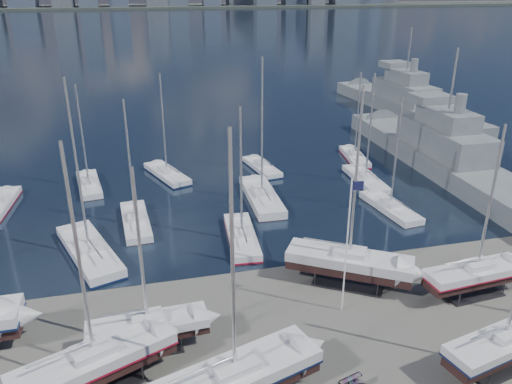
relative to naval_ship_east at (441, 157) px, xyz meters
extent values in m
plane|color=#605E59|center=(-31.04, -29.97, -1.66)|extent=(1400.00, 1400.00, 0.00)
cube|color=#182637|center=(-31.04, 280.03, -1.81)|extent=(1400.00, 600.00, 0.40)
cube|color=#2D332D|center=(-31.04, 540.03, -0.56)|extent=(1400.00, 80.00, 2.20)
cube|color=black|center=(-45.01, -31.50, -0.06)|extent=(10.31, 6.21, 0.81)
cube|color=silver|center=(-45.01, -31.50, 0.76)|extent=(10.48, 6.60, 0.81)
cube|color=maroon|center=(-45.01, -31.50, 0.38)|extent=(10.59, 6.67, 0.16)
cube|color=silver|center=(-45.01, -31.50, 1.41)|extent=(3.01, 2.57, 0.50)
cylinder|color=#B2B2B7|center=(-45.01, -31.50, 8.03)|extent=(0.22, 0.22, 13.74)
cube|color=#2D2D33|center=(-41.62, -28.55, -1.58)|extent=(4.69, 2.32, 0.16)
cube|color=black|center=(-41.62, -28.55, -0.13)|extent=(8.44, 2.38, 0.67)
cube|color=silver|center=(-41.62, -28.55, 0.54)|extent=(8.46, 2.73, 0.67)
cube|color=silver|center=(-41.62, -28.55, 1.12)|extent=(2.15, 1.50, 0.50)
cylinder|color=#B2B2B7|center=(-41.62, -28.55, 6.51)|extent=(0.22, 0.22, 11.28)
cube|color=silver|center=(-36.78, -35.07, 0.85)|extent=(11.34, 6.18, 0.87)
cube|color=#0C183E|center=(-36.78, -35.07, 0.45)|extent=(11.46, 6.25, 0.17)
cube|color=silver|center=(-36.78, -35.07, 1.53)|extent=(3.16, 2.57, 0.50)
cylinder|color=#B2B2B7|center=(-36.78, -35.07, 8.66)|extent=(0.22, 0.22, 14.75)
cube|color=#2D2D33|center=(-24.55, -24.06, -1.58)|extent=(6.33, 5.39, 0.16)
cube|color=black|center=(-24.55, -24.06, -0.04)|extent=(10.26, 7.83, 0.85)
cube|color=silver|center=(-24.55, -24.06, 0.81)|extent=(10.50, 8.21, 0.85)
cube|color=silver|center=(-24.55, -24.06, 1.48)|extent=(3.18, 2.92, 0.50)
cylinder|color=#B2B2B7|center=(-24.55, -24.06, 8.37)|extent=(0.22, 0.22, 14.28)
cube|color=#2D2D33|center=(-18.75, -36.10, -1.58)|extent=(5.31, 3.29, 0.16)
cube|color=black|center=(-18.75, -36.10, -0.10)|extent=(9.23, 4.04, 0.72)
cube|color=silver|center=(-18.75, -36.10, 0.61)|extent=(9.31, 4.41, 0.72)
cube|color=#0C183E|center=(-18.75, -36.10, 0.28)|extent=(9.40, 4.46, 0.14)
cube|color=silver|center=(-18.75, -36.10, 1.22)|extent=(2.52, 1.96, 0.50)
cube|color=#2D2D33|center=(-15.05, -28.11, -1.58)|extent=(5.07, 2.63, 0.16)
cube|color=black|center=(-15.05, -28.11, -0.11)|extent=(9.05, 2.83, 0.71)
cube|color=silver|center=(-15.05, -28.11, 0.61)|extent=(9.08, 3.21, 0.71)
cube|color=maroon|center=(-15.05, -28.11, 0.28)|extent=(9.17, 3.24, 0.14)
cube|color=silver|center=(-15.05, -28.11, 1.21)|extent=(2.34, 1.67, 0.50)
cylinder|color=#B2B2B7|center=(-15.05, -28.11, 6.98)|extent=(0.22, 0.22, 12.03)
cube|color=black|center=(-57.30, 0.66, -1.90)|extent=(2.83, 9.19, 0.72)
cube|color=silver|center=(-57.30, 0.66, -1.18)|extent=(3.21, 9.22, 0.72)
cube|color=maroon|center=(-57.30, 0.66, -1.51)|extent=(3.24, 9.31, 0.14)
cube|color=black|center=(-47.60, 4.44, -1.91)|extent=(3.43, 9.33, 0.73)
cube|color=silver|center=(-47.60, 4.44, -1.18)|extent=(3.81, 9.38, 0.73)
cube|color=silver|center=(-47.60, 4.44, -0.56)|extent=(1.84, 2.47, 0.50)
cylinder|color=#B2B2B7|center=(-47.60, 4.44, 5.34)|extent=(0.22, 0.22, 12.30)
cube|color=black|center=(-46.53, -13.76, -1.99)|extent=(6.53, 12.04, 0.94)
cube|color=silver|center=(-46.53, -13.76, -1.05)|extent=(7.00, 12.21, 0.94)
cube|color=#0C183E|center=(-46.53, -13.76, -1.48)|extent=(7.07, 12.33, 0.19)
cube|color=silver|center=(-46.53, -13.76, -0.33)|extent=(2.84, 3.43, 0.50)
cylinder|color=#B2B2B7|center=(-46.53, -13.76, 7.37)|extent=(0.22, 0.22, 15.90)
cube|color=black|center=(-42.08, -8.02, -1.92)|extent=(2.84, 9.60, 0.76)
cube|color=silver|center=(-42.08, -8.02, -1.16)|extent=(3.24, 9.63, 0.76)
cube|color=silver|center=(-42.08, -8.02, -0.53)|extent=(1.74, 2.46, 0.50)
cylinder|color=#B2B2B7|center=(-42.08, -8.02, 5.62)|extent=(0.22, 0.22, 12.80)
cube|color=black|center=(-37.64, 5.91, -1.92)|extent=(5.42, 9.76, 0.76)
cube|color=silver|center=(-37.64, 5.91, -1.15)|extent=(5.80, 9.90, 0.76)
cube|color=#0C183E|center=(-37.64, 5.91, -1.51)|extent=(5.86, 10.00, 0.15)
cube|color=silver|center=(-37.64, 5.91, -0.52)|extent=(2.33, 2.80, 0.50)
cylinder|color=#B2B2B7|center=(-37.64, 5.91, 5.68)|extent=(0.22, 0.22, 12.91)
cube|color=black|center=(-31.76, -14.21, -1.92)|extent=(3.05, 9.70, 0.76)
cube|color=silver|center=(-31.76, -14.21, -1.16)|extent=(3.45, 9.73, 0.76)
cube|color=maroon|center=(-31.76, -14.21, -1.51)|extent=(3.48, 9.83, 0.15)
cube|color=silver|center=(-31.76, -14.21, -0.52)|extent=(1.79, 2.51, 0.50)
cylinder|color=#B2B2B7|center=(-31.76, -14.21, 5.67)|extent=(0.22, 0.22, 12.89)
cube|color=black|center=(-27.27, -4.93, -1.99)|extent=(3.15, 11.78, 0.94)
cube|color=silver|center=(-27.27, -4.93, -1.05)|extent=(3.64, 11.79, 0.94)
cube|color=silver|center=(-27.27, -4.93, -0.33)|extent=(2.05, 2.98, 0.50)
cylinder|color=#B2B2B7|center=(-27.27, -4.93, 7.31)|extent=(0.22, 0.22, 15.79)
cube|color=black|center=(-24.52, 5.59, -1.89)|extent=(3.47, 8.86, 0.69)
cube|color=silver|center=(-24.52, 5.59, -1.20)|extent=(3.83, 8.92, 0.69)
cube|color=#0C183E|center=(-24.52, 5.59, -1.52)|extent=(3.87, 9.01, 0.14)
cube|color=silver|center=(-24.52, 5.59, -0.60)|extent=(1.79, 2.37, 0.50)
cylinder|color=#B2B2B7|center=(-24.52, 5.59, 4.98)|extent=(0.22, 0.22, 11.66)
cube|color=black|center=(-13.73, -11.30, -1.91)|extent=(3.22, 9.37, 0.73)
cube|color=silver|center=(-13.73, -11.30, -1.17)|extent=(3.60, 9.42, 0.73)
cube|color=silver|center=(-13.73, -11.30, -0.56)|extent=(1.79, 2.46, 0.50)
cylinder|color=#B2B2B7|center=(-13.73, -11.30, 5.39)|extent=(0.22, 0.22, 12.40)
cube|color=black|center=(-12.61, -2.51, -1.93)|extent=(2.68, 9.89, 0.79)
cube|color=silver|center=(-12.61, -2.51, -1.14)|extent=(3.09, 9.91, 0.79)
cube|color=#0C183E|center=(-12.61, -2.51, -1.50)|extent=(3.12, 10.00, 0.16)
cube|color=silver|center=(-12.61, -2.51, -0.50)|extent=(1.73, 2.51, 0.50)
cylinder|color=#B2B2B7|center=(-12.61, -2.51, 5.88)|extent=(0.22, 0.22, 13.25)
cube|color=black|center=(-10.04, 6.62, -1.90)|extent=(3.42, 9.07, 0.71)
cube|color=silver|center=(-10.04, 6.62, -1.19)|extent=(3.78, 9.12, 0.71)
cube|color=maroon|center=(-10.04, 6.62, -1.51)|extent=(3.82, 9.21, 0.14)
cube|color=silver|center=(-10.04, 6.62, -0.59)|extent=(1.80, 2.41, 0.50)
cylinder|color=#B2B2B7|center=(-10.04, 6.62, 5.14)|extent=(0.22, 0.22, 11.95)
cube|color=slate|center=(0.00, -0.07, -1.20)|extent=(8.35, 46.28, 4.15)
cube|color=slate|center=(0.00, -0.07, 2.68)|extent=(6.24, 16.27, 3.60)
cube|color=slate|center=(0.00, -0.07, 5.68)|extent=(4.62, 9.32, 2.40)
cube|color=slate|center=(0.10, 4.54, 7.38)|extent=(5.26, 4.72, 1.20)
cylinder|color=#B2B2B7|center=(0.00, -0.07, 10.88)|extent=(0.30, 0.30, 8.00)
cube|color=slate|center=(11.65, 31.42, -1.21)|extent=(10.00, 45.29, 4.04)
cube|color=slate|center=(11.65, 31.42, 2.61)|extent=(6.73, 16.05, 3.60)
cube|color=slate|center=(11.65, 31.42, 5.61)|extent=(4.87, 9.24, 2.40)
cube|color=slate|center=(11.36, 35.90, 7.31)|extent=(5.30, 4.80, 1.20)
cylinder|color=#B2B2B7|center=(11.65, 31.42, 10.81)|extent=(0.30, 0.30, 8.00)
cylinder|color=white|center=(-26.55, -27.55, 3.96)|extent=(0.12, 0.12, 11.25)
cube|color=#13153B|center=(-26.09, -27.55, 9.02)|extent=(0.94, 0.05, 0.66)
camera|label=1|loc=(-41.18, -57.98, 22.35)|focal=35.00mm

